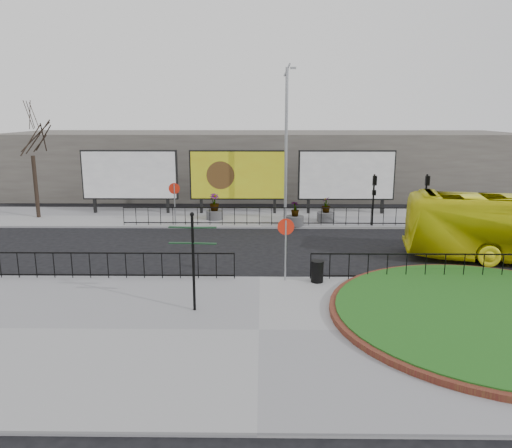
{
  "coord_description": "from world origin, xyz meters",
  "views": [
    {
      "loc": [
        0.09,
        -19.06,
        6.55
      ],
      "look_at": [
        -0.17,
        1.76,
        1.89
      ],
      "focal_mm": 35.0,
      "sensor_mm": 36.0,
      "label": 1
    }
  ],
  "objects_px": {
    "billboard_mid": "(238,175)",
    "planter_b": "(295,217)",
    "lamp_post": "(286,142)",
    "litter_bin": "(317,271)",
    "planter_a": "(214,210)",
    "planter_c": "(326,213)",
    "fingerpost_sign": "(193,252)"
  },
  "relations": [
    {
      "from": "lamp_post",
      "to": "planter_b",
      "type": "xyz_separation_m",
      "value": [
        0.49,
        -1.6,
        -4.24
      ]
    },
    {
      "from": "litter_bin",
      "to": "planter_c",
      "type": "distance_m",
      "value": 11.22
    },
    {
      "from": "billboard_mid",
      "to": "fingerpost_sign",
      "type": "xyz_separation_m",
      "value": [
        -0.65,
        -16.45,
        -0.47
      ]
    },
    {
      "from": "litter_bin",
      "to": "billboard_mid",
      "type": "bearing_deg",
      "value": 105.37
    },
    {
      "from": "billboard_mid",
      "to": "litter_bin",
      "type": "relative_size",
      "value": 7.29
    },
    {
      "from": "planter_a",
      "to": "planter_c",
      "type": "xyz_separation_m",
      "value": [
        6.78,
        -0.51,
        -0.09
      ]
    },
    {
      "from": "billboard_mid",
      "to": "planter_b",
      "type": "xyz_separation_m",
      "value": [
        3.5,
        -3.57,
        -2.02
      ]
    },
    {
      "from": "planter_b",
      "to": "planter_c",
      "type": "xyz_separation_m",
      "value": [
        1.93,
        1.09,
        0.04
      ]
    },
    {
      "from": "planter_b",
      "to": "planter_c",
      "type": "distance_m",
      "value": 2.22
    },
    {
      "from": "planter_b",
      "to": "fingerpost_sign",
      "type": "bearing_deg",
      "value": -107.87
    },
    {
      "from": "fingerpost_sign",
      "to": "planter_a",
      "type": "relative_size",
      "value": 2.09
    },
    {
      "from": "planter_a",
      "to": "planter_b",
      "type": "height_order",
      "value": "planter_a"
    },
    {
      "from": "lamp_post",
      "to": "planter_a",
      "type": "distance_m",
      "value": 6.0
    },
    {
      "from": "litter_bin",
      "to": "planter_c",
      "type": "bearing_deg",
      "value": 81.28
    },
    {
      "from": "fingerpost_sign",
      "to": "litter_bin",
      "type": "relative_size",
      "value": 3.91
    },
    {
      "from": "litter_bin",
      "to": "planter_b",
      "type": "bearing_deg",
      "value": 91.32
    },
    {
      "from": "litter_bin",
      "to": "planter_b",
      "type": "relative_size",
      "value": 0.6
    },
    {
      "from": "lamp_post",
      "to": "planter_b",
      "type": "height_order",
      "value": "lamp_post"
    },
    {
      "from": "planter_b",
      "to": "planter_c",
      "type": "bearing_deg",
      "value": 29.49
    },
    {
      "from": "planter_c",
      "to": "planter_a",
      "type": "bearing_deg",
      "value": 175.71
    },
    {
      "from": "fingerpost_sign",
      "to": "billboard_mid",
      "type": "bearing_deg",
      "value": 93.99
    },
    {
      "from": "fingerpost_sign",
      "to": "litter_bin",
      "type": "bearing_deg",
      "value": 39.59
    },
    {
      "from": "lamp_post",
      "to": "fingerpost_sign",
      "type": "bearing_deg",
      "value": -104.19
    },
    {
      "from": "planter_b",
      "to": "planter_c",
      "type": "relative_size",
      "value": 0.95
    },
    {
      "from": "billboard_mid",
      "to": "fingerpost_sign",
      "type": "relative_size",
      "value": 1.86
    },
    {
      "from": "lamp_post",
      "to": "litter_bin",
      "type": "bearing_deg",
      "value": -86.44
    },
    {
      "from": "fingerpost_sign",
      "to": "planter_b",
      "type": "height_order",
      "value": "fingerpost_sign"
    },
    {
      "from": "litter_bin",
      "to": "planter_b",
      "type": "height_order",
      "value": "planter_b"
    },
    {
      "from": "billboard_mid",
      "to": "planter_c",
      "type": "relative_size",
      "value": 4.16
    },
    {
      "from": "litter_bin",
      "to": "fingerpost_sign",
      "type": "bearing_deg",
      "value": -146.68
    },
    {
      "from": "billboard_mid",
      "to": "planter_c",
      "type": "bearing_deg",
      "value": -24.54
    },
    {
      "from": "lamp_post",
      "to": "fingerpost_sign",
      "type": "relative_size",
      "value": 2.77
    }
  ]
}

